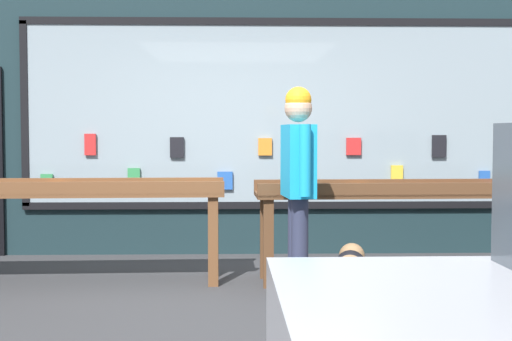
# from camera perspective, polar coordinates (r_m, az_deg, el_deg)

# --- Properties ---
(ground_plane) EXTENTS (40.00, 40.00, 0.00)m
(ground_plane) POSITION_cam_1_polar(r_m,az_deg,el_deg) (5.86, -1.26, -10.50)
(ground_plane) COLOR #38383A
(shopfront_facade) EXTENTS (8.99, 0.29, 3.72)m
(shopfront_facade) POSITION_cam_1_polar(r_m,az_deg,el_deg) (8.10, -1.37, 6.30)
(shopfront_facade) COLOR #192D33
(shopfront_facade) RESTS_ON ground_plane
(display_table_left) EXTENTS (2.83, 0.69, 0.94)m
(display_table_left) POSITION_cam_1_polar(r_m,az_deg,el_deg) (6.70, -14.67, -2.27)
(display_table_left) COLOR brown
(display_table_left) RESTS_ON ground_plane
(display_table_right) EXTENTS (2.83, 0.68, 0.93)m
(display_table_right) POSITION_cam_1_polar(r_m,az_deg,el_deg) (6.72, 12.04, -2.35)
(display_table_right) COLOR brown
(display_table_right) RESTS_ON ground_plane
(person_browsing) EXTENTS (0.26, 0.68, 1.75)m
(person_browsing) POSITION_cam_1_polar(r_m,az_deg,el_deg) (5.89, 3.39, -0.25)
(person_browsing) COLOR #2D334C
(person_browsing) RESTS_ON ground_plane
(small_dog) EXTENTS (0.32, 0.62, 0.45)m
(small_dog) POSITION_cam_1_polar(r_m,az_deg,el_deg) (5.84, 7.60, -7.51)
(small_dog) COLOR #99724C
(small_dog) RESTS_ON ground_plane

